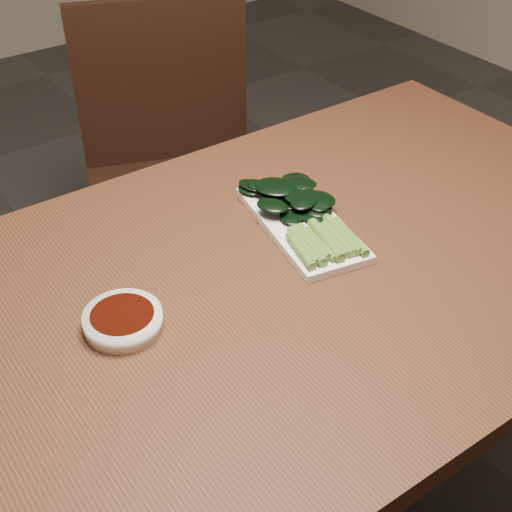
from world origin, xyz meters
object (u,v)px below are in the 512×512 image
Objects in this scene: serving_plate at (302,224)px; chair_far at (175,167)px; gai_lan at (300,207)px; table at (273,307)px; sauce_bowl at (123,320)px.

chair_far is at bearing 79.18° from serving_plate.
gai_lan is at bearing -79.94° from chair_far.
gai_lan is at bearing 61.54° from serving_plate.
sauce_bowl reaches higher than table.
chair_far reaches higher than table.
chair_far reaches higher than gai_lan.
sauce_bowl is 0.38× the size of gai_lan.
table is at bearing -146.80° from serving_plate.
table is 0.83m from chair_far.
sauce_bowl is 0.37m from gai_lan.
chair_far is at bearing 79.72° from gai_lan.
table is at bearing -87.32° from chair_far.
table is 12.48× the size of sauce_bowl.
serving_plate is 0.03m from gai_lan.
table is 0.16m from serving_plate.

